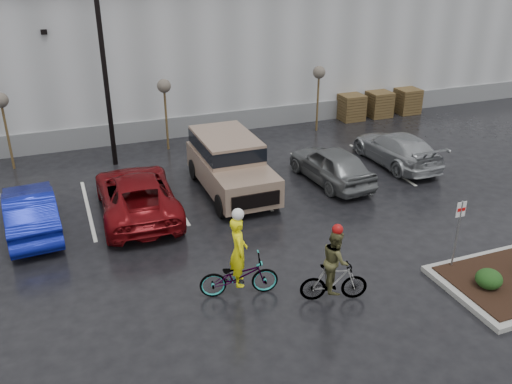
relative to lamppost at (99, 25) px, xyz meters
name	(u,v)px	position (x,y,z in m)	size (l,w,h in m)	color
ground	(336,303)	(4.00, -12.00, -5.69)	(120.00, 120.00, 0.00)	black
warehouse	(155,36)	(4.00, 9.99, -2.04)	(60.50, 15.50, 7.20)	#A6A8AA
wooded_ridge	(107,7)	(4.00, 33.00, -2.69)	(80.00, 25.00, 6.00)	#1E3D19
lamppost	(99,25)	(0.00, 0.00, 0.00)	(0.50, 1.00, 9.22)	black
sapling_west	(1,104)	(-4.00, 1.00, -2.96)	(0.60, 0.60, 3.20)	#4A381D
sapling_mid	(164,90)	(2.50, 1.00, -2.96)	(0.60, 0.60, 3.20)	#4A381D
sapling_east	(319,76)	(10.00, 1.00, -2.96)	(0.60, 0.60, 3.20)	#4A381D
pallet_stack_a	(351,107)	(12.50, 2.00, -5.01)	(1.20, 1.20, 1.35)	#4A381D
pallet_stack_b	(379,104)	(14.20, 2.00, -5.01)	(1.20, 1.20, 1.35)	#4A381D
pallet_stack_c	(407,101)	(16.00, 2.00, -5.01)	(1.20, 1.20, 1.35)	#4A381D
shrub_a	(489,279)	(8.00, -13.00, -5.27)	(0.70, 0.70, 0.52)	#133312
fire_lane_sign	(458,227)	(7.80, -11.80, -4.28)	(0.30, 0.05, 2.20)	gray
car_blue	(31,211)	(-3.28, -5.01, -4.96)	(1.53, 4.37, 1.44)	#0D178F
car_red	(137,194)	(0.10, -4.98, -4.94)	(2.47, 5.35, 1.49)	maroon
suv_tan	(231,166)	(3.70, -4.43, -4.66)	(2.20, 5.10, 2.06)	#8C725F
car_grey	(331,165)	(7.60, -4.94, -4.96)	(1.71, 4.25, 1.45)	slate
car_far_silver	(396,149)	(11.07, -4.21, -5.01)	(1.89, 4.65, 1.35)	#A5AAAD
cyclist_hivis	(239,269)	(1.78, -10.69, -4.91)	(2.19, 1.13, 2.53)	#3F3F44
cyclist_olive	(335,273)	(4.00, -11.80, -4.87)	(1.78, 0.97, 2.22)	#3F3F44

